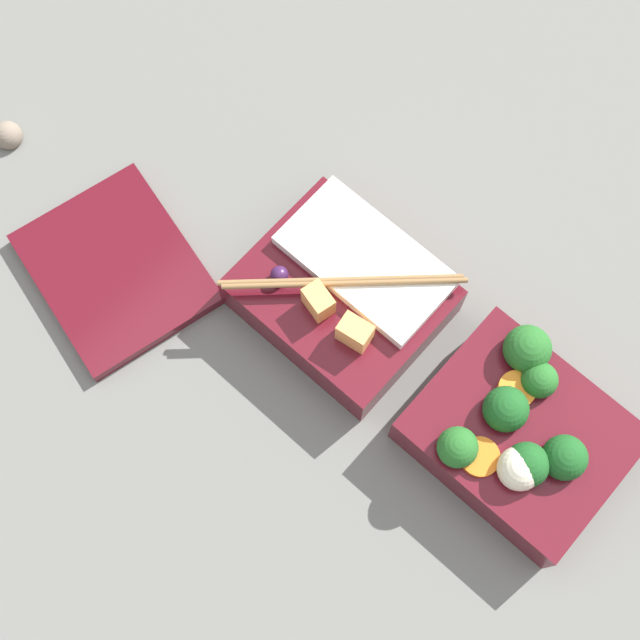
# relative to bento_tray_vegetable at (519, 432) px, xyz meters

# --- Properties ---
(ground_plane) EXTENTS (3.00, 3.00, 0.00)m
(ground_plane) POSITION_rel_bento_tray_vegetable_xyz_m (0.10, 0.01, -0.03)
(ground_plane) COLOR slate
(bento_tray_vegetable) EXTENTS (0.17, 0.14, 0.08)m
(bento_tray_vegetable) POSITION_rel_bento_tray_vegetable_xyz_m (0.00, 0.00, 0.00)
(bento_tray_vegetable) COLOR #510F19
(bento_tray_vegetable) RESTS_ON ground_plane
(bento_tray_rice) EXTENTS (0.17, 0.15, 0.08)m
(bento_tray_rice) POSITION_rel_bento_tray_vegetable_xyz_m (0.20, 0.00, -0.00)
(bento_tray_rice) COLOR #510F19
(bento_tray_rice) RESTS_ON ground_plane
(bento_lid) EXTENTS (0.20, 0.18, 0.01)m
(bento_lid) POSITION_rel_bento_tray_vegetable_xyz_m (0.38, 0.12, -0.03)
(bento_lid) COLOR #510F19
(bento_lid) RESTS_ON ground_plane
(pebble_1) EXTENTS (0.03, 0.03, 0.03)m
(pebble_1) POSITION_rel_bento_tray_vegetable_xyz_m (0.56, 0.09, -0.03)
(pebble_1) COLOR #7A6B5B
(pebble_1) RESTS_ON ground_plane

